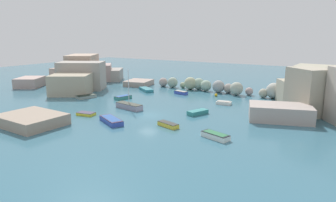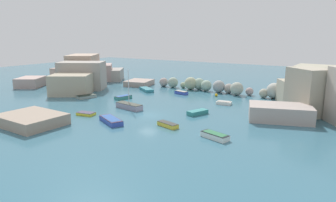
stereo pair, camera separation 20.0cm
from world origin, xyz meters
name	(u,v)px [view 1 (the left image)]	position (x,y,z in m)	size (l,w,h in m)	color
cove_water	(148,115)	(0.00, 0.00, 0.00)	(160.00, 160.00, 0.00)	#386A7E
cliff_headland_left	(84,75)	(-28.23, 14.90, 2.15)	(25.41, 26.48, 6.54)	#AB968A
rock_breakwater	(223,87)	(2.86, 21.25, 1.13)	(29.72, 4.06, 2.76)	#A89892
stone_dock	(31,120)	(-9.73, -11.49, 0.68)	(7.70, 6.04, 1.35)	gray
channel_buoy	(216,95)	(3.10, 17.23, 0.27)	(0.54, 0.54, 0.54)	gold
moored_boat_0	(146,90)	(-10.99, 15.07, 0.28)	(4.44, 3.74, 0.56)	teal
moored_boat_1	(129,106)	(-4.56, 1.53, 0.45)	(4.90, 2.25, 6.00)	gray
moored_boat_2	(281,107)	(15.35, 13.20, 0.34)	(3.76, 2.70, 0.68)	white
moored_boat_3	(198,112)	(5.82, 3.97, 0.30)	(2.28, 3.32, 0.60)	teal
moored_boat_4	(215,136)	(11.94, -4.24, 0.33)	(3.47, 2.13, 0.63)	white
moored_boat_5	(181,92)	(-3.44, 15.84, 0.31)	(2.82, 1.57, 0.59)	#3950BD
moored_boat_6	(168,125)	(5.29, -3.22, 0.26)	(3.10, 1.82, 0.53)	yellow
moored_boat_7	(111,120)	(-1.80, -5.60, 0.34)	(4.66, 3.38, 0.65)	#344EB2
moored_boat_8	(123,97)	(-10.01, 6.65, 0.30)	(1.97, 3.20, 0.58)	teal
moored_boat_9	(86,114)	(-7.38, -4.57, 0.21)	(2.63, 1.71, 0.42)	yellow
moored_boat_10	(224,103)	(6.66, 11.91, 0.25)	(2.46, 1.61, 0.52)	white
moored_boat_11	(86,97)	(-16.06, 3.83, 0.26)	(2.48, 3.61, 0.53)	gray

